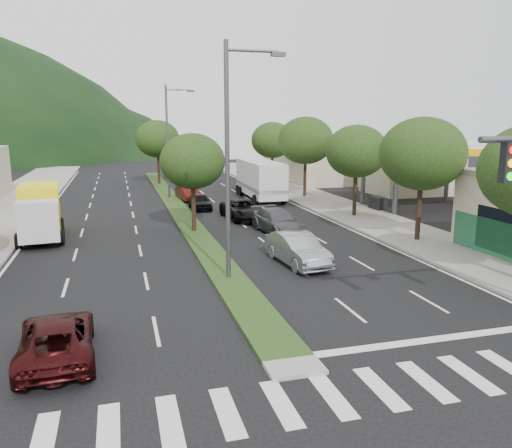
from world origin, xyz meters
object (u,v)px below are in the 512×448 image
object	(u,v)px
tree_r_e	(272,140)
box_truck	(40,214)
tree_r_b	(422,154)
car_queue_d	(243,210)
sedan_silver	(297,249)
streetlight_near	(232,151)
tree_r_c	(357,151)
tree_r_d	(306,141)
tree_med_far	(158,139)
streetlight_mid	(170,136)
tree_med_near	(192,161)
suv_maroon	(57,339)
motorhome	(260,179)
car_queue_c	(188,192)
car_queue_a	(200,201)
car_queue_b	(278,221)

from	to	relation	value
tree_r_e	box_truck	xyz separation A→B (m)	(-21.00, -21.12, -3.43)
tree_r_b	car_queue_d	distance (m)	13.07
sedan_silver	car_queue_d	bearing A→B (deg)	82.45
streetlight_near	sedan_silver	size ratio (longest dim) A/B	2.18
tree_r_c	streetlight_near	bearing A→B (deg)	-134.51
tree_r_d	box_truck	bearing A→B (deg)	-152.09
tree_r_e	streetlight_near	world-z (taller)	streetlight_near
tree_med_far	streetlight_mid	bearing A→B (deg)	-88.93
sedan_silver	tree_med_near	bearing A→B (deg)	107.34
suv_maroon	motorhome	bearing A→B (deg)	-119.89
streetlight_near	car_queue_c	size ratio (longest dim) A/B	2.41
motorhome	car_queue_a	bearing A→B (deg)	-145.86
tree_r_d	tree_med_far	world-z (taller)	tree_r_d
tree_r_d	tree_med_near	bearing A→B (deg)	-135.00
tree_r_e	tree_med_far	size ratio (longest dim) A/B	0.97
tree_med_near	motorhome	xyz separation A→B (m)	(7.82, 12.28, -2.61)
tree_med_near	car_queue_c	xyz separation A→B (m)	(1.50, 13.39, -3.74)
tree_r_c	car_queue_c	distance (m)	16.01
tree_r_b	tree_r_e	bearing A→B (deg)	90.00
car_queue_a	box_truck	bearing A→B (deg)	-144.97
tree_med_near	streetlight_near	size ratio (longest dim) A/B	0.60
tree_r_d	tree_med_near	distance (m)	16.99
streetlight_near	streetlight_mid	size ratio (longest dim) A/B	1.00
streetlight_mid	sedan_silver	world-z (taller)	streetlight_mid
tree_med_far	sedan_silver	world-z (taller)	tree_med_far
tree_r_c	suv_maroon	xyz separation A→B (m)	(-18.40, -18.00, -4.13)
car_queue_b	car_queue_c	bearing A→B (deg)	96.72
tree_r_d	tree_r_e	distance (m)	10.00
tree_r_c	car_queue_a	xyz separation A→B (m)	(-10.25, 6.39, -4.11)
streetlight_near	motorhome	distance (m)	23.84
car_queue_b	tree_r_c	bearing A→B (deg)	20.88
tree_r_b	streetlight_near	xyz separation A→B (m)	(-11.79, -4.00, 0.55)
tree_r_c	car_queue_b	size ratio (longest dim) A/B	1.29
streetlight_near	motorhome	world-z (taller)	streetlight_near
tree_r_c	tree_r_d	distance (m)	10.01
car_queue_d	motorhome	xyz separation A→B (m)	(3.81, 8.89, 1.12)
tree_r_d	streetlight_near	size ratio (longest dim) A/B	0.72
tree_r_b	tree_r_e	distance (m)	28.00
suv_maroon	car_queue_b	size ratio (longest dim) A/B	0.89
tree_r_e	streetlight_near	bearing A→B (deg)	-110.23
tree_med_near	streetlight_mid	world-z (taller)	streetlight_mid
car_queue_d	box_truck	distance (m)	13.27
tree_r_c	motorhome	bearing A→B (deg)	112.13
streetlight_near	suv_maroon	size ratio (longest dim) A/B	2.25
streetlight_mid	car_queue_a	xyz separation A→B (m)	(1.54, -6.61, -4.95)
tree_r_e	tree_med_near	distance (m)	25.06
tree_r_b	suv_maroon	distance (m)	21.40
suv_maroon	car_queue_d	world-z (taller)	car_queue_d
box_truck	car_queue_d	bearing A→B (deg)	-175.02
suv_maroon	box_truck	xyz separation A→B (m)	(-2.60, 16.88, 0.85)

